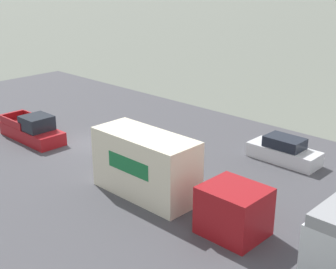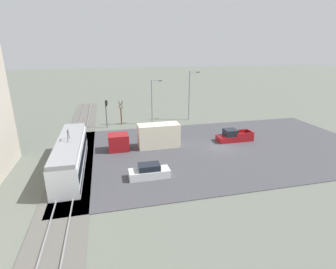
% 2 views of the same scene
% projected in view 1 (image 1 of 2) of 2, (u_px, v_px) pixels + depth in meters
% --- Properties ---
extents(ground_plane, '(320.00, 320.00, 0.00)m').
position_uv_depth(ground_plane, '(86.00, 144.00, 31.16)').
color(ground_plane, '#60665B').
extents(road_surface, '(23.35, 41.54, 0.08)m').
position_uv_depth(road_surface, '(86.00, 143.00, 31.14)').
color(road_surface, '#424247').
rests_on(road_surface, ground).
extents(box_truck, '(2.36, 9.68, 3.25)m').
position_uv_depth(box_truck, '(164.00, 175.00, 22.76)').
color(box_truck, maroon).
rests_on(box_truck, ground).
extents(pickup_truck, '(1.93, 5.29, 1.81)m').
position_uv_depth(pickup_truck, '(33.00, 130.00, 31.46)').
color(pickup_truck, maroon).
rests_on(pickup_truck, ground).
extents(sedan_car_0, '(1.71, 4.33, 1.51)m').
position_uv_depth(sedan_car_0, '(284.00, 151.00, 28.00)').
color(sedan_car_0, silver).
rests_on(sedan_car_0, ground).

